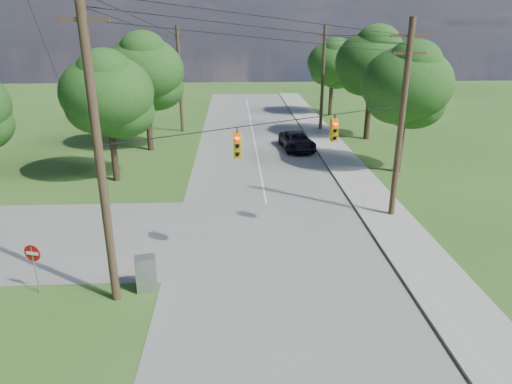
{
  "coord_description": "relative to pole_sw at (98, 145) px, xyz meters",
  "views": [
    {
      "loc": [
        0.13,
        -15.23,
        10.2
      ],
      "look_at": [
        1.13,
        5.0,
        2.67
      ],
      "focal_mm": 32.0,
      "sensor_mm": 36.0,
      "label": 1
    }
  ],
  "objects": [
    {
      "name": "do_not_enter_sign",
      "position": [
        -3.21,
        0.6,
        -4.66
      ],
      "size": [
        0.69,
        0.22,
        2.13
      ],
      "rotation": [
        0.0,
        0.0,
        -0.27
      ],
      "color": "gray",
      "rests_on": "ground"
    },
    {
      "name": "tree_e_far",
      "position": [
        16.1,
        37.6,
        -0.31
      ],
      "size": [
        5.8,
        5.8,
        8.32
      ],
      "color": "#3D2A1E",
      "rests_on": "ground"
    },
    {
      "name": "car_main_north",
      "position": [
        10.1,
        22.08,
        -5.48
      ],
      "size": [
        2.91,
        5.4,
        1.44
      ],
      "primitive_type": "imported",
      "rotation": [
        0.0,
        0.0,
        0.1
      ],
      "color": "black",
      "rests_on": "main_road"
    },
    {
      "name": "pole_north_e",
      "position": [
        13.5,
        29.6,
        -1.1
      ],
      "size": [
        2.0,
        0.32,
        10.0
      ],
      "color": "#4E3828",
      "rests_on": "ground"
    },
    {
      "name": "sidewalk_east",
      "position": [
        13.3,
        4.6,
        -6.17
      ],
      "size": [
        2.6,
        100.0,
        0.12
      ],
      "primitive_type": "cube",
      "color": "#A7A59C",
      "rests_on": "ground"
    },
    {
      "name": "control_cabinet",
      "position": [
        1.1,
        0.6,
        -5.49
      ],
      "size": [
        0.93,
        0.75,
        1.48
      ],
      "primitive_type": "cube",
      "rotation": [
        0.0,
        0.0,
        0.22
      ],
      "color": "gray",
      "rests_on": "ground"
    },
    {
      "name": "pole_sw",
      "position": [
        0.0,
        0.0,
        0.0
      ],
      "size": [
        2.0,
        0.32,
        12.0
      ],
      "color": "#4E3828",
      "rests_on": "ground"
    },
    {
      "name": "pole_north_w",
      "position": [
        -0.4,
        29.6,
        -1.1
      ],
      "size": [
        2.0,
        0.32,
        10.0
      ],
      "color": "#4E3828",
      "rests_on": "ground"
    },
    {
      "name": "pole_ne",
      "position": [
        13.5,
        7.6,
        -0.76
      ],
      "size": [
        2.0,
        0.32,
        10.5
      ],
      "color": "#4E3828",
      "rests_on": "ground"
    },
    {
      "name": "tree_w_far",
      "position": [
        -4.4,
        32.6,
        0.02
      ],
      "size": [
        6.0,
        6.0,
        8.73
      ],
      "color": "#3D2A1E",
      "rests_on": "ground"
    },
    {
      "name": "tree_e_mid",
      "position": [
        17.1,
        25.6,
        0.68
      ],
      "size": [
        6.6,
        6.6,
        9.64
      ],
      "color": "#3D2A1E",
      "rests_on": "ground"
    },
    {
      "name": "tree_w_near",
      "position": [
        -3.4,
        14.6,
        -0.3
      ],
      "size": [
        6.0,
        6.0,
        8.4
      ],
      "color": "#3D2A1E",
      "rests_on": "ground"
    },
    {
      "name": "traffic_signals",
      "position": [
        7.15,
        4.03,
        -0.73
      ],
      "size": [
        4.91,
        3.27,
        1.05
      ],
      "color": "gold",
      "rests_on": "ground"
    },
    {
      "name": "tree_e_near",
      "position": [
        16.6,
        15.6,
        0.02
      ],
      "size": [
        6.2,
        6.2,
        8.81
      ],
      "color": "#3D2A1E",
      "rests_on": "ground"
    },
    {
      "name": "ground",
      "position": [
        4.6,
        -0.4,
        -6.23
      ],
      "size": [
        140.0,
        140.0,
        0.0
      ],
      "primitive_type": "plane",
      "color": "#2F541C",
      "rests_on": "ground"
    },
    {
      "name": "power_lines",
      "position": [
        6.1,
        11.14,
        2.93
      ],
      "size": [
        13.93,
        29.62,
        4.93
      ],
      "color": "black",
      "rests_on": "ground"
    },
    {
      "name": "tree_w_mid",
      "position": [
        -2.4,
        22.6,
        0.35
      ],
      "size": [
        6.4,
        6.4,
        9.22
      ],
      "color": "#3D2A1E",
      "rests_on": "ground"
    },
    {
      "name": "main_road",
      "position": [
        6.6,
        4.6,
        -6.21
      ],
      "size": [
        10.0,
        100.0,
        0.03
      ],
      "primitive_type": "cube",
      "color": "gray",
      "rests_on": "ground"
    }
  ]
}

